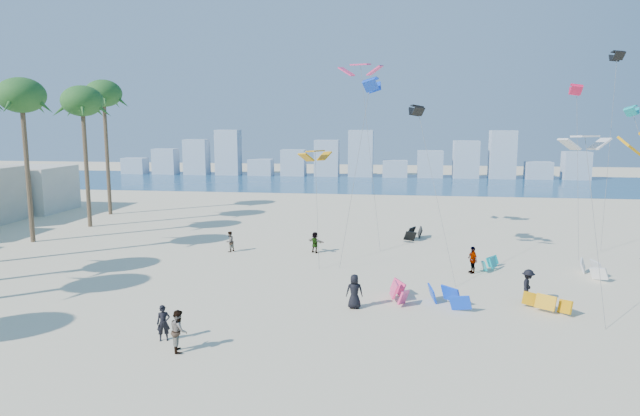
# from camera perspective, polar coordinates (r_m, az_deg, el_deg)

# --- Properties ---
(ground) EXTENTS (220.00, 220.00, 0.00)m
(ground) POSITION_cam_1_polar(r_m,az_deg,el_deg) (22.83, -13.67, -17.44)
(ground) COLOR beige
(ground) RESTS_ON ground
(ocean) EXTENTS (220.00, 220.00, 0.00)m
(ocean) POSITION_cam_1_polar(r_m,az_deg,el_deg) (91.84, 2.90, 2.64)
(ocean) COLOR navy
(ocean) RESTS_ON ground
(kitesurfer_near) EXTENTS (0.72, 0.60, 1.68)m
(kitesurfer_near) POSITION_cam_1_polar(r_m,az_deg,el_deg) (27.09, -15.75, -11.28)
(kitesurfer_near) COLOR black
(kitesurfer_near) RESTS_ON ground
(kitesurfer_mid) EXTENTS (1.03, 1.12, 1.87)m
(kitesurfer_mid) POSITION_cam_1_polar(r_m,az_deg,el_deg) (25.75, -14.27, -12.08)
(kitesurfer_mid) COLOR gray
(kitesurfer_mid) RESTS_ON ground
(kitesurfers_far) EXTENTS (30.63, 13.41, 1.89)m
(kitesurfers_far) POSITION_cam_1_polar(r_m,az_deg,el_deg) (36.81, 9.48, -5.59)
(kitesurfers_far) COLOR black
(kitesurfers_far) RESTS_ON ground
(grounded_kites) EXTENTS (14.48, 20.61, 0.95)m
(grounded_kites) POSITION_cam_1_polar(r_m,az_deg,el_deg) (37.20, 15.74, -6.36)
(grounded_kites) COLOR #FB3777
(grounded_kites) RESTS_ON ground
(flying_kites) EXTENTS (30.82, 32.29, 16.17)m
(flying_kites) POSITION_cam_1_polar(r_m,az_deg,el_deg) (40.72, 17.11, 10.58)
(flying_kites) COLOR orange
(flying_kites) RESTS_ON ground
(distant_skyline) EXTENTS (85.00, 3.00, 8.40)m
(distant_skyline) POSITION_cam_1_polar(r_m,az_deg,el_deg) (101.60, 2.73, 4.99)
(distant_skyline) COLOR #9EADBF
(distant_skyline) RESTS_ON ground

